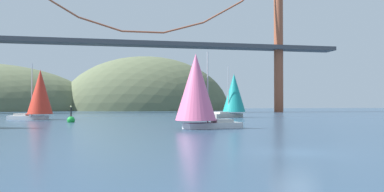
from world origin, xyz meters
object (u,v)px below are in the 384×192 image
sailboat_scarlet_sail (39,93)px  sailboat_pink_spinnaker (197,89)px  sailboat_teal_sail (233,95)px  channel_buoy (71,120)px

sailboat_scarlet_sail → sailboat_pink_spinnaker: bearing=-54.3°
sailboat_scarlet_sail → sailboat_teal_sail: sailboat_teal_sail is taller
sailboat_teal_sail → sailboat_scarlet_sail: bearing=-173.9°
sailboat_pink_spinnaker → channel_buoy: 23.45m
sailboat_scarlet_sail → sailboat_pink_spinnaker: size_ratio=1.11×
sailboat_pink_spinnaker → sailboat_teal_sail: (14.48, 32.09, 0.10)m
sailboat_teal_sail → channel_buoy: bearing=-154.1°
sailboat_scarlet_sail → sailboat_teal_sail: 35.04m
sailboat_pink_spinnaker → sailboat_teal_sail: size_ratio=0.85×
sailboat_scarlet_sail → sailboat_pink_spinnaker: 34.90m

